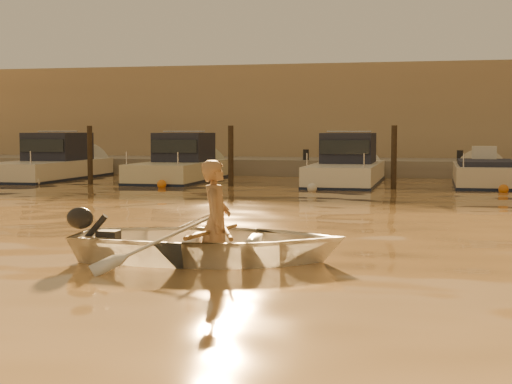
% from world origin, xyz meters
% --- Properties ---
extents(ground_plane, '(160.00, 160.00, 0.00)m').
position_xyz_m(ground_plane, '(0.00, 0.00, 0.00)').
color(ground_plane, '#99693D').
rests_on(ground_plane, ground).
extents(dinghy, '(4.13, 3.15, 0.80)m').
position_xyz_m(dinghy, '(-2.07, -0.52, 0.28)').
color(dinghy, silver).
rests_on(dinghy, ground_plane).
extents(person, '(0.48, 0.67, 1.74)m').
position_xyz_m(person, '(-1.97, -0.51, 0.57)').
color(person, '#97704B').
rests_on(person, dinghy).
extents(outboard_motor, '(0.94, 0.49, 0.70)m').
position_xyz_m(outboard_motor, '(-3.56, -0.68, 0.28)').
color(outboard_motor, black).
rests_on(outboard_motor, dinghy).
extents(oar_port, '(0.71, 2.02, 0.13)m').
position_xyz_m(oar_port, '(-1.82, -0.50, 0.42)').
color(oar_port, brown).
rests_on(oar_port, dinghy).
extents(oar_starboard, '(0.20, 2.10, 0.13)m').
position_xyz_m(oar_starboard, '(-2.02, -0.52, 0.42)').
color(oar_starboard, olive).
rests_on(oar_starboard, dinghy).
extents(moored_boat_0, '(2.31, 7.33, 1.75)m').
position_xyz_m(moored_boat_0, '(-13.15, 16.00, 0.62)').
color(moored_boat_0, silver).
rests_on(moored_boat_0, ground_plane).
extents(moored_boat_1, '(2.24, 6.65, 1.75)m').
position_xyz_m(moored_boat_1, '(-8.02, 16.00, 0.62)').
color(moored_boat_1, beige).
rests_on(moored_boat_1, ground_plane).
extents(moored_boat_2, '(2.20, 7.40, 1.75)m').
position_xyz_m(moored_boat_2, '(-1.93, 16.00, 0.62)').
color(moored_boat_2, white).
rests_on(moored_boat_2, ground_plane).
extents(moored_boat_3, '(2.01, 5.83, 0.95)m').
position_xyz_m(moored_boat_3, '(2.72, 16.00, 0.22)').
color(moored_boat_3, beige).
rests_on(moored_boat_3, ground_plane).
extents(piling_0, '(0.18, 0.18, 2.20)m').
position_xyz_m(piling_0, '(-10.50, 13.80, 0.90)').
color(piling_0, '#2D2319').
rests_on(piling_0, ground_plane).
extents(piling_1, '(0.18, 0.18, 2.20)m').
position_xyz_m(piling_1, '(-5.50, 13.80, 0.90)').
color(piling_1, '#2D2319').
rests_on(piling_1, ground_plane).
extents(piling_2, '(0.18, 0.18, 2.20)m').
position_xyz_m(piling_2, '(-0.20, 13.80, 0.90)').
color(piling_2, '#2D2319').
rests_on(piling_2, ground_plane).
extents(fender_a, '(0.30, 0.30, 0.30)m').
position_xyz_m(fender_a, '(-12.11, 12.95, 0.10)').
color(fender_a, silver).
rests_on(fender_a, ground_plane).
extents(fender_b, '(0.30, 0.30, 0.30)m').
position_xyz_m(fender_b, '(-7.57, 12.85, 0.10)').
color(fender_b, orange).
rests_on(fender_b, ground_plane).
extents(fender_c, '(0.30, 0.30, 0.30)m').
position_xyz_m(fender_c, '(-2.56, 12.29, 0.10)').
color(fender_c, silver).
rests_on(fender_c, ground_plane).
extents(fender_d, '(0.30, 0.30, 0.30)m').
position_xyz_m(fender_d, '(3.06, 13.05, 0.10)').
color(fender_d, '#C86717').
rests_on(fender_d, ground_plane).
extents(quay, '(52.00, 4.00, 1.00)m').
position_xyz_m(quay, '(0.00, 21.50, 0.15)').
color(quay, gray).
rests_on(quay, ground_plane).
extents(waterfront_building, '(46.00, 7.00, 4.80)m').
position_xyz_m(waterfront_building, '(0.00, 27.00, 2.40)').
color(waterfront_building, '#9E8466').
rests_on(waterfront_building, quay).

